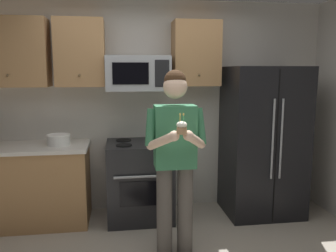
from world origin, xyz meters
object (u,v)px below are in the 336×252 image
Objects in this scene: refrigerator at (263,141)px; cupcake at (182,127)px; microwave at (138,73)px; person at (175,153)px; oven_range at (140,181)px; bowl_large_white at (59,139)px.

refrigerator is 10.35× the size of cupcake.
refrigerator is (1.50, -0.16, -0.82)m from microwave.
refrigerator is at bearing 34.20° from person.
refrigerator reaches higher than cupcake.
oven_range is 3.54× the size of bowl_large_white.
microwave is at bearing 7.15° from bowl_large_white.
oven_range is 1.56m from refrigerator.
cupcake is at bearing -90.00° from person.
microwave is (0.00, 0.12, 1.26)m from oven_range.
oven_range is at bearing -0.34° from bowl_large_white.
microwave is 0.41× the size of refrigerator.
person is 0.44m from cupcake.
cupcake is (1.19, -1.20, 0.31)m from bowl_large_white.
bowl_large_white is at bearing -172.85° from microwave.
bowl_large_white is at bearing 179.66° from oven_range.
refrigerator reaches higher than bowl_large_white.
cupcake is (0.28, -1.20, 0.83)m from oven_range.
microwave is at bearing 173.97° from refrigerator.
person is at bearing -145.80° from refrigerator.
refrigerator is 2.41m from bowl_large_white.
oven_range is at bearing 103.20° from cupcake.
person is 10.13× the size of cupcake.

